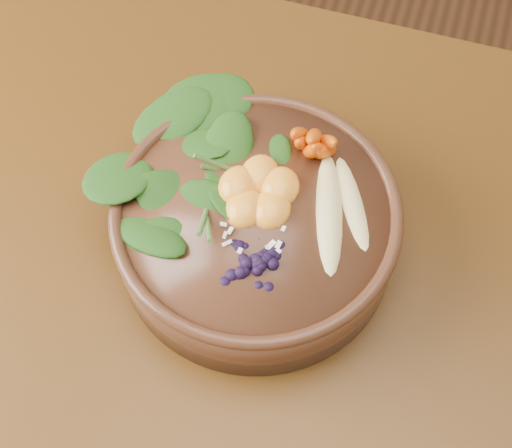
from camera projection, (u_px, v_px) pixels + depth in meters
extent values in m
cylinder|color=#331C0C|center=(67.00, 138.00, 1.40)|extent=(0.07, 0.07, 0.71)
cube|color=#502F0F|center=(437.00, 346.00, 0.80)|extent=(1.60, 0.90, 0.04)
cylinder|color=#4B2A19|center=(256.00, 228.00, 0.80)|extent=(0.39, 0.39, 0.08)
ellipsoid|color=#E0CC84|center=(353.00, 196.00, 0.75)|extent=(0.10, 0.16, 0.03)
ellipsoid|color=#E0CC84|center=(331.00, 204.00, 0.74)|extent=(0.07, 0.16, 0.03)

